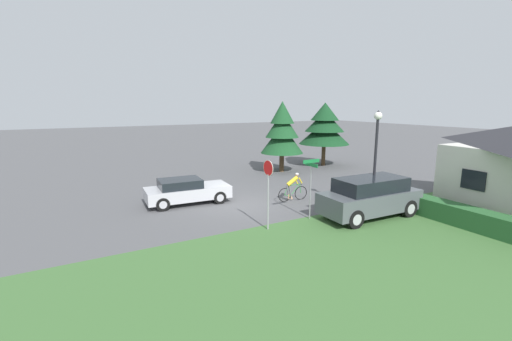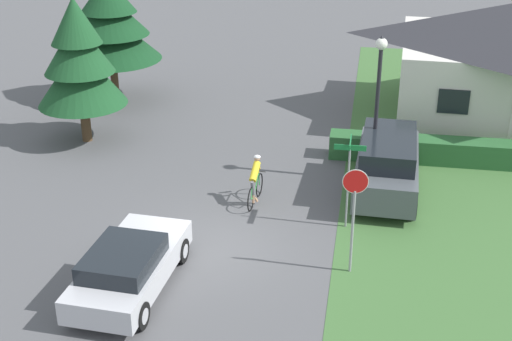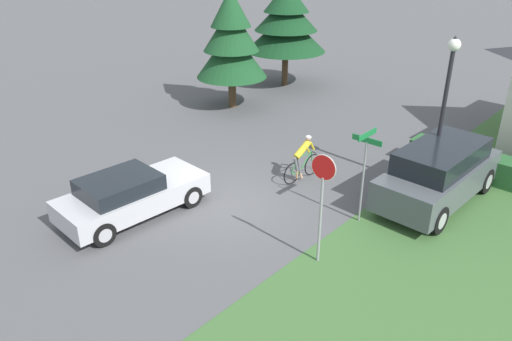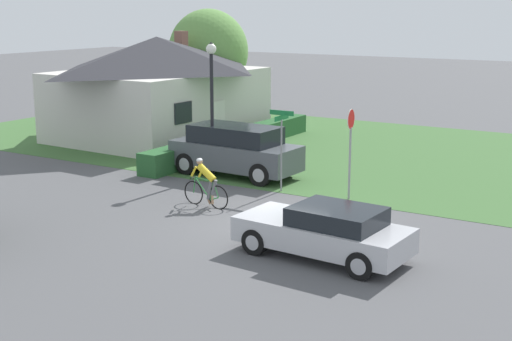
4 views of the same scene
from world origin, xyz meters
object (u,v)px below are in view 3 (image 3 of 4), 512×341
at_px(street_name_sign, 365,161).
at_px(street_lamp, 447,89).
at_px(sedan_left_lane, 131,195).
at_px(stop_sign, 322,190).
at_px(conifer_tall_near, 231,40).
at_px(parked_suv_right, 439,174).
at_px(conifer_tall_far, 286,22).
at_px(cyclist, 302,159).

bearing_deg(street_name_sign, street_lamp, 78.22).
bearing_deg(street_name_sign, sedan_left_lane, -141.26).
relative_size(stop_sign, conifer_tall_near, 0.55).
bearing_deg(conifer_tall_near, parked_suv_right, -12.52).
xyz_separation_m(parked_suv_right, street_name_sign, (-1.14, -2.58, 0.95)).
relative_size(parked_suv_right, street_lamp, 1.00).
height_order(sedan_left_lane, conifer_tall_far, conifer_tall_far).
bearing_deg(conifer_tall_near, street_name_sign, -26.83).
relative_size(parked_suv_right, conifer_tall_near, 0.91).
bearing_deg(stop_sign, parked_suv_right, -105.14).
distance_m(parked_suv_right, street_name_sign, 2.98).
bearing_deg(conifer_tall_far, parked_suv_right, -31.28).
bearing_deg(cyclist, stop_sign, -132.67).
height_order(stop_sign, conifer_tall_far, conifer_tall_far).
bearing_deg(stop_sign, street_lamp, -99.31).
bearing_deg(conifer_tall_far, street_lamp, -29.66).
relative_size(sedan_left_lane, street_name_sign, 1.61).
relative_size(stop_sign, street_lamp, 0.60).
bearing_deg(conifer_tall_far, cyclist, -48.39).
distance_m(parked_suv_right, conifer_tall_far, 13.80).
relative_size(street_name_sign, conifer_tall_near, 0.51).
bearing_deg(street_lamp, stop_sign, -94.49).
xyz_separation_m(sedan_left_lane, conifer_tall_far, (-5.31, 13.78, 2.66)).
distance_m(sedan_left_lane, conifer_tall_far, 15.01).
distance_m(conifer_tall_near, conifer_tall_far, 4.62).
bearing_deg(street_lamp, street_name_sign, -101.78).
xyz_separation_m(parked_suv_right, conifer_tall_far, (-11.62, 7.06, 2.37)).
distance_m(sedan_left_lane, street_name_sign, 6.74).
bearing_deg(parked_suv_right, street_name_sign, 158.23).
xyz_separation_m(cyclist, street_name_sign, (2.87, -1.07, 1.18)).
relative_size(street_lamp, street_name_sign, 1.78).
relative_size(cyclist, street_lamp, 0.36).
distance_m(sedan_left_lane, cyclist, 5.70).
height_order(cyclist, street_name_sign, street_name_sign).
height_order(cyclist, street_lamp, street_lamp).
bearing_deg(street_name_sign, conifer_tall_far, 137.39).
xyz_separation_m(cyclist, street_lamp, (3.56, 2.21, 2.60)).
relative_size(cyclist, conifer_tall_near, 0.33).
bearing_deg(cyclist, conifer_tall_near, 66.15).
height_order(sedan_left_lane, parked_suv_right, parked_suv_right).
xyz_separation_m(street_lamp, conifer_tall_near, (-10.66, 1.76, -0.19)).
bearing_deg(sedan_left_lane, conifer_tall_near, 31.26).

